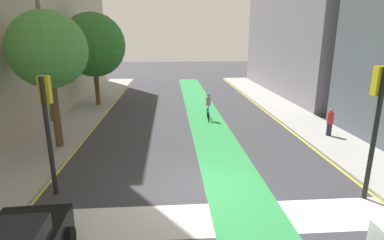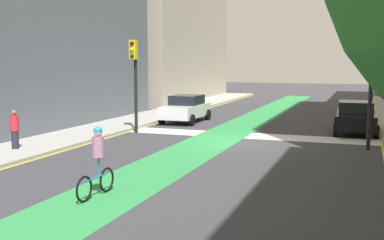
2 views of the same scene
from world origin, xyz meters
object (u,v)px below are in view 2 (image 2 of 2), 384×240
object	(u,v)px
cyclist_in_lane	(97,160)
pedestrian_sidewalk_right_a	(15,129)
car_white_right_near	(186,108)
traffic_signal_near_right	(134,68)
traffic_signal_near_left	(371,76)
car_black_left_near	(355,117)

from	to	relation	value
cyclist_in_lane	pedestrian_sidewalk_right_a	world-z (taller)	cyclist_in_lane
car_white_right_near	traffic_signal_near_right	bearing A→B (deg)	80.28
traffic_signal_near_right	car_white_right_near	bearing A→B (deg)	-99.72
traffic_signal_near_right	cyclist_in_lane	xyz separation A→B (m)	(-4.19, 10.61, -2.23)
traffic_signal_near_right	pedestrian_sidewalk_right_a	world-z (taller)	traffic_signal_near_right
cyclist_in_lane	traffic_signal_near_left	bearing A→B (deg)	-125.38
car_white_right_near	car_black_left_near	xyz separation A→B (m)	(-9.48, 1.30, 0.00)
car_black_left_near	traffic_signal_near_left	bearing A→B (deg)	97.27
traffic_signal_near_right	pedestrian_sidewalk_right_a	size ratio (longest dim) A/B	3.01
traffic_signal_near_left	pedestrian_sidewalk_right_a	world-z (taller)	traffic_signal_near_left
traffic_signal_near_right	car_white_right_near	world-z (taller)	traffic_signal_near_right
traffic_signal_near_left	car_white_right_near	size ratio (longest dim) A/B	1.01
cyclist_in_lane	car_black_left_near	bearing A→B (deg)	-113.30
car_white_right_near	cyclist_in_lane	bearing A→B (deg)	102.11
traffic_signal_near_right	pedestrian_sidewalk_right_a	bearing A→B (deg)	71.87
car_black_left_near	cyclist_in_lane	bearing A→B (deg)	66.70
car_white_right_near	car_black_left_near	size ratio (longest dim) A/B	0.98
car_black_left_near	pedestrian_sidewalk_right_a	xyz separation A→B (m)	(12.39, 9.96, 0.12)
pedestrian_sidewalk_right_a	car_black_left_near	bearing A→B (deg)	-141.21
car_white_right_near	pedestrian_sidewalk_right_a	distance (m)	11.63
traffic_signal_near_left	cyclist_in_lane	world-z (taller)	traffic_signal_near_left
traffic_signal_near_right	car_black_left_near	world-z (taller)	traffic_signal_near_right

